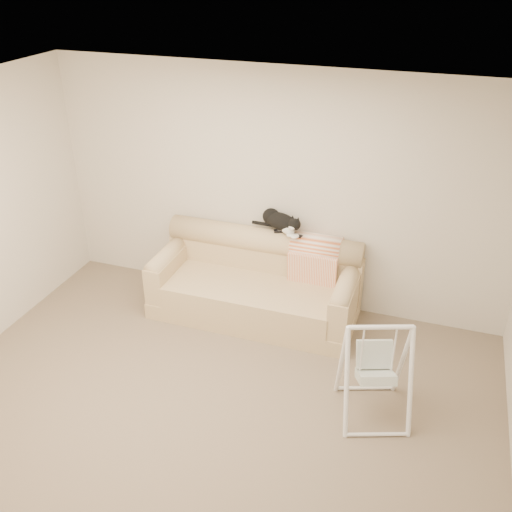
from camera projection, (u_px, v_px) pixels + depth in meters
The scene contains 8 objects.
ground_plane at pixel (207, 411), 5.00m from camera, with size 5.00×5.00×0.00m, color #6F6350.
room_shell at pixel (199, 259), 4.27m from camera, with size 5.04×4.04×2.60m.
sofa at pixel (256, 284), 6.20m from camera, with size 2.20×0.93×0.90m.
remote_a at pixel (282, 231), 6.08m from camera, with size 0.19×0.11×0.03m.
remote_b at pixel (296, 234), 6.01m from camera, with size 0.17×0.12×0.02m.
tuxedo_cat at pixel (281, 222), 6.05m from camera, with size 0.60×0.41×0.24m.
throw_blanket at pixel (316, 253), 6.04m from camera, with size 0.53×0.38×0.58m.
baby_swing at pixel (375, 370), 4.78m from camera, with size 0.74×0.76×0.93m.
Camera 1 is at (1.61, -3.39, 3.60)m, focal length 40.00 mm.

